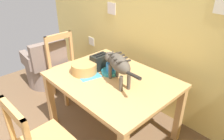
{
  "coord_description": "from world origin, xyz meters",
  "views": [
    {
      "loc": [
        1.43,
        0.13,
        1.88
      ],
      "look_at": [
        0.03,
        1.46,
        0.84
      ],
      "focal_mm": 33.97,
      "sensor_mm": 36.0,
      "label": 1
    }
  ],
  "objects_px": {
    "saucer_bowl": "(110,72)",
    "wicker_basket": "(84,68)",
    "toaster": "(100,62)",
    "cat": "(118,63)",
    "magazine": "(87,74)",
    "coffee_mug": "(110,67)",
    "wooden_chair_far": "(67,68)",
    "wicker_armchair": "(46,68)",
    "dining_table": "(112,85)",
    "book_stack": "(108,58)"
  },
  "relations": [
    {
      "from": "dining_table",
      "to": "coffee_mug",
      "type": "distance_m",
      "value": 0.2
    },
    {
      "from": "book_stack",
      "to": "toaster",
      "type": "bearing_deg",
      "value": -64.36
    },
    {
      "from": "wicker_basket",
      "to": "toaster",
      "type": "xyz_separation_m",
      "value": [
        0.04,
        0.19,
        0.02
      ]
    },
    {
      "from": "wooden_chair_far",
      "to": "magazine",
      "type": "bearing_deg",
      "value": 76.69
    },
    {
      "from": "cat",
      "to": "saucer_bowl",
      "type": "distance_m",
      "value": 0.28
    },
    {
      "from": "saucer_bowl",
      "to": "wicker_armchair",
      "type": "bearing_deg",
      "value": -176.85
    },
    {
      "from": "coffee_mug",
      "to": "wooden_chair_far",
      "type": "xyz_separation_m",
      "value": [
        -0.94,
        0.01,
        -0.37
      ]
    },
    {
      "from": "cat",
      "to": "wicker_armchair",
      "type": "bearing_deg",
      "value": 110.31
    },
    {
      "from": "dining_table",
      "to": "toaster",
      "type": "relative_size",
      "value": 6.47
    },
    {
      "from": "cat",
      "to": "saucer_bowl",
      "type": "relative_size",
      "value": 3.35
    },
    {
      "from": "dining_table",
      "to": "wicker_armchair",
      "type": "xyz_separation_m",
      "value": [
        -1.54,
        -0.02,
        -0.38
      ]
    },
    {
      "from": "saucer_bowl",
      "to": "wicker_armchair",
      "type": "height_order",
      "value": "wicker_armchair"
    },
    {
      "from": "book_stack",
      "to": "wooden_chair_far",
      "type": "bearing_deg",
      "value": -161.69
    },
    {
      "from": "coffee_mug",
      "to": "magazine",
      "type": "xyz_separation_m",
      "value": [
        -0.16,
        -0.2,
        -0.08
      ]
    },
    {
      "from": "cat",
      "to": "coffee_mug",
      "type": "bearing_deg",
      "value": 89.67
    },
    {
      "from": "magazine",
      "to": "book_stack",
      "type": "distance_m",
      "value": 0.44
    },
    {
      "from": "dining_table",
      "to": "magazine",
      "type": "bearing_deg",
      "value": -151.64
    },
    {
      "from": "coffee_mug",
      "to": "wicker_armchair",
      "type": "height_order",
      "value": "coffee_mug"
    },
    {
      "from": "coffee_mug",
      "to": "wooden_chair_far",
      "type": "distance_m",
      "value": 1.01
    },
    {
      "from": "magazine",
      "to": "wicker_basket",
      "type": "height_order",
      "value": "wicker_basket"
    },
    {
      "from": "coffee_mug",
      "to": "wicker_armchair",
      "type": "distance_m",
      "value": 1.55
    },
    {
      "from": "cat",
      "to": "magazine",
      "type": "xyz_separation_m",
      "value": [
        -0.34,
        -0.13,
        -0.21
      ]
    },
    {
      "from": "magazine",
      "to": "toaster",
      "type": "bearing_deg",
      "value": 105.29
    },
    {
      "from": "magazine",
      "to": "wooden_chair_far",
      "type": "height_order",
      "value": "wooden_chair_far"
    },
    {
      "from": "dining_table",
      "to": "saucer_bowl",
      "type": "xyz_separation_m",
      "value": [
        -0.09,
        0.06,
        0.1
      ]
    },
    {
      "from": "saucer_bowl",
      "to": "wicker_basket",
      "type": "height_order",
      "value": "wicker_basket"
    },
    {
      "from": "coffee_mug",
      "to": "magazine",
      "type": "distance_m",
      "value": 0.26
    },
    {
      "from": "toaster",
      "to": "coffee_mug",
      "type": "bearing_deg",
      "value": 2.43
    },
    {
      "from": "wicker_basket",
      "to": "book_stack",
      "type": "bearing_deg",
      "value": 99.58
    },
    {
      "from": "saucer_bowl",
      "to": "book_stack",
      "type": "distance_m",
      "value": 0.36
    },
    {
      "from": "dining_table",
      "to": "coffee_mug",
      "type": "bearing_deg",
      "value": 145.98
    },
    {
      "from": "cat",
      "to": "wicker_basket",
      "type": "bearing_deg",
      "value": 128.53
    },
    {
      "from": "wicker_basket",
      "to": "toaster",
      "type": "distance_m",
      "value": 0.2
    },
    {
      "from": "dining_table",
      "to": "cat",
      "type": "height_order",
      "value": "cat"
    },
    {
      "from": "saucer_bowl",
      "to": "wicker_basket",
      "type": "bearing_deg",
      "value": -135.35
    },
    {
      "from": "dining_table",
      "to": "wicker_armchair",
      "type": "bearing_deg",
      "value": -179.35
    },
    {
      "from": "wicker_armchair",
      "to": "cat",
      "type": "bearing_deg",
      "value": -84.67
    },
    {
      "from": "cat",
      "to": "coffee_mug",
      "type": "xyz_separation_m",
      "value": [
        -0.19,
        0.07,
        -0.13
      ]
    },
    {
      "from": "dining_table",
      "to": "magazine",
      "type": "relative_size",
      "value": 4.87
    },
    {
      "from": "coffee_mug",
      "to": "book_stack",
      "type": "relative_size",
      "value": 0.7
    },
    {
      "from": "cat",
      "to": "wicker_armchair",
      "type": "distance_m",
      "value": 1.77
    },
    {
      "from": "cat",
      "to": "dining_table",
      "type": "bearing_deg",
      "value": 105.78
    },
    {
      "from": "saucer_bowl",
      "to": "coffee_mug",
      "type": "height_order",
      "value": "coffee_mug"
    },
    {
      "from": "cat",
      "to": "saucer_bowl",
      "type": "height_order",
      "value": "cat"
    },
    {
      "from": "toaster",
      "to": "wooden_chair_far",
      "type": "distance_m",
      "value": 0.86
    },
    {
      "from": "dining_table",
      "to": "toaster",
      "type": "bearing_deg",
      "value": 168.02
    },
    {
      "from": "dining_table",
      "to": "coffee_mug",
      "type": "relative_size",
      "value": 9.54
    },
    {
      "from": "magazine",
      "to": "saucer_bowl",
      "type": "bearing_deg",
      "value": 64.61
    },
    {
      "from": "saucer_bowl",
      "to": "toaster",
      "type": "xyz_separation_m",
      "value": [
        -0.16,
        -0.01,
        0.07
      ]
    },
    {
      "from": "cat",
      "to": "wicker_armchair",
      "type": "relative_size",
      "value": 0.84
    }
  ]
}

